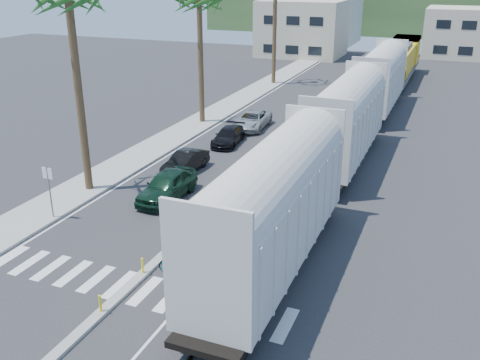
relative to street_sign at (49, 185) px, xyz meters
The scene contains 15 objects.
ground 7.82m from the street_sign, 15.32° to the right, with size 140.00×140.00×0.00m, color #28282B.
sidewalk 23.11m from the street_sign, 92.99° to the left, with size 3.00×90.00×0.15m, color gray.
rails 28.83m from the street_sign, 64.68° to the left, with size 1.56×100.00×0.06m.
median 19.48m from the street_sign, 67.88° to the left, with size 0.45×60.00×0.85m.
crosswalk 8.55m from the street_sign, 28.72° to the right, with size 14.00×2.20×0.01m, color silver.
lane_markings 23.65m from the street_sign, 77.38° to the left, with size 9.42×90.00×0.01m.
freight_train 23.59m from the street_sign, 58.55° to the left, with size 3.00×60.94×5.85m.
street_sign is the anchor object (origin of this frame).
buildings 69.70m from the street_sign, 89.27° to the left, with size 38.00×27.00×10.00m.
hillside 98.35m from the street_sign, 85.74° to the left, with size 80.00×20.00×12.00m, color #385628.
car_lead 6.38m from the street_sign, 47.58° to the left, with size 2.01×4.84×1.64m, color black.
car_second 9.55m from the street_sign, 70.61° to the left, with size 1.70×4.15×1.34m, color black.
car_third 15.82m from the street_sign, 77.55° to the left, with size 2.16×4.42×1.24m, color black.
car_rear 20.43m from the street_sign, 80.07° to the left, with size 2.56×5.10×1.38m, color #ABAEB0.
cyclist 9.02m from the street_sign, 13.83° to the right, with size 2.04×2.40×2.31m.
Camera 1 is at (11.30, -17.81, 12.28)m, focal length 40.00 mm.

